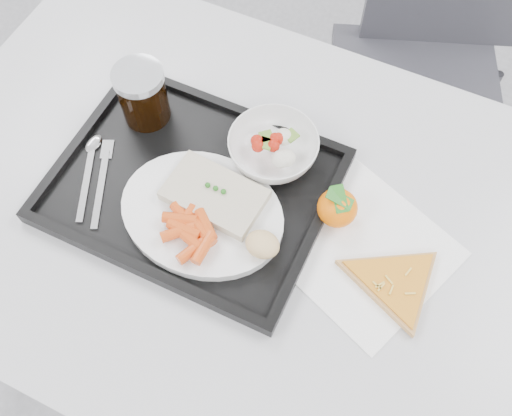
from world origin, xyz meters
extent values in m
cube|color=#BABABD|center=(0.00, 0.30, 0.73)|extent=(1.20, 0.80, 0.03)
cylinder|color=#47474C|center=(-0.54, 0.64, 0.36)|extent=(0.04, 0.04, 0.72)
cube|color=#35353B|center=(0.16, 0.92, 0.45)|extent=(0.54, 0.54, 0.04)
cylinder|color=#47474C|center=(-0.02, 0.74, 0.21)|extent=(0.03, 0.03, 0.43)
cylinder|color=#47474C|center=(0.34, 0.74, 0.21)|extent=(0.03, 0.03, 0.43)
cylinder|color=#47474C|center=(-0.02, 1.10, 0.21)|extent=(0.03, 0.03, 0.43)
cylinder|color=#47474C|center=(0.34, 1.10, 0.21)|extent=(0.03, 0.03, 0.43)
cube|color=black|center=(-0.11, 0.30, 0.76)|extent=(0.45, 0.35, 0.01)
cube|color=black|center=(-0.11, 0.46, 0.77)|extent=(0.45, 0.02, 0.01)
cube|color=black|center=(-0.11, 0.13, 0.77)|extent=(0.45, 0.02, 0.01)
cube|color=black|center=(0.11, 0.30, 0.77)|extent=(0.02, 0.32, 0.01)
cube|color=black|center=(-0.32, 0.30, 0.77)|extent=(0.02, 0.32, 0.01)
cylinder|color=white|center=(-0.06, 0.25, 0.77)|extent=(0.27, 0.27, 0.02)
cube|color=beige|center=(-0.06, 0.28, 0.79)|extent=(0.16, 0.11, 0.02)
sphere|color=#236B1C|center=(-0.07, 0.29, 0.81)|extent=(0.01, 0.01, 0.01)
sphere|color=#236B1C|center=(-0.06, 0.29, 0.81)|extent=(0.01, 0.01, 0.01)
sphere|color=#236B1C|center=(-0.04, 0.29, 0.81)|extent=(0.01, 0.01, 0.01)
ellipsoid|color=#E8D18B|center=(0.05, 0.23, 0.80)|extent=(0.06, 0.05, 0.03)
imported|color=white|center=(-0.01, 0.41, 0.79)|extent=(0.15, 0.15, 0.05)
cylinder|color=black|center=(-0.25, 0.39, 0.81)|extent=(0.08, 0.08, 0.10)
cylinder|color=#A5A8AD|center=(-0.25, 0.39, 0.87)|extent=(0.09, 0.09, 0.01)
cube|color=silver|center=(-0.27, 0.22, 0.77)|extent=(0.07, 0.14, 0.00)
ellipsoid|color=silver|center=(-0.30, 0.30, 0.77)|extent=(0.04, 0.05, 0.01)
cube|color=silver|center=(-0.24, 0.22, 0.77)|extent=(0.07, 0.14, 0.00)
cube|color=silver|center=(-0.27, 0.30, 0.77)|extent=(0.03, 0.04, 0.00)
cube|color=white|center=(0.19, 0.31, 0.75)|extent=(0.32, 0.31, 0.00)
ellipsoid|color=orange|center=(0.13, 0.35, 0.79)|extent=(0.08, 0.08, 0.06)
cube|color=#236B1C|center=(0.13, 0.35, 0.81)|extent=(0.04, 0.05, 0.02)
cube|color=#236B1C|center=(0.13, 0.35, 0.81)|extent=(0.04, 0.02, 0.02)
cylinder|color=tan|center=(0.25, 0.28, 0.76)|extent=(0.20, 0.20, 0.01)
cylinder|color=#B2421A|center=(0.25, 0.28, 0.77)|extent=(0.18, 0.18, 0.00)
cube|color=#EABC47|center=(0.24, 0.26, 0.77)|extent=(0.01, 0.02, 0.00)
cube|color=#EABC47|center=(0.28, 0.27, 0.77)|extent=(0.02, 0.01, 0.00)
cube|color=#EABC47|center=(0.23, 0.26, 0.77)|extent=(0.02, 0.01, 0.00)
cube|color=#EABC47|center=(0.24, 0.27, 0.77)|extent=(0.02, 0.01, 0.00)
cube|color=#EABC47|center=(0.23, 0.26, 0.77)|extent=(0.01, 0.02, 0.00)
cube|color=#EABC47|center=(0.27, 0.30, 0.77)|extent=(0.01, 0.02, 0.00)
cube|color=#EABC47|center=(0.25, 0.26, 0.77)|extent=(0.00, 0.02, 0.00)
cylinder|color=#D74B15|center=(-0.03, 0.19, 0.80)|extent=(0.02, 0.05, 0.02)
cylinder|color=#D74B15|center=(-0.05, 0.20, 0.80)|extent=(0.06, 0.03, 0.02)
cylinder|color=#D74B15|center=(-0.08, 0.22, 0.80)|extent=(0.02, 0.05, 0.02)
cylinder|color=#D74B15|center=(-0.04, 0.18, 0.79)|extent=(0.04, 0.06, 0.02)
cylinder|color=#D74B15|center=(-0.08, 0.20, 0.80)|extent=(0.05, 0.05, 0.02)
cylinder|color=#D74B15|center=(-0.04, 0.22, 0.80)|extent=(0.06, 0.04, 0.02)
cylinder|color=#D74B15|center=(-0.08, 0.22, 0.80)|extent=(0.06, 0.03, 0.02)
cylinder|color=#D74B15|center=(-0.07, 0.21, 0.80)|extent=(0.05, 0.02, 0.02)
cylinder|color=#D74B15|center=(-0.04, 0.23, 0.80)|extent=(0.05, 0.05, 0.02)
cylinder|color=#D74B15|center=(-0.08, 0.23, 0.79)|extent=(0.06, 0.04, 0.02)
sphere|color=#AF1B0B|center=(0.00, 0.42, 0.80)|extent=(0.02, 0.02, 0.02)
sphere|color=#AF1B0B|center=(-0.01, 0.40, 0.80)|extent=(0.02, 0.02, 0.02)
sphere|color=#AF1B0B|center=(-0.03, 0.39, 0.80)|extent=(0.02, 0.02, 0.02)
sphere|color=#AF1B0B|center=(-0.01, 0.42, 0.80)|extent=(0.02, 0.02, 0.02)
sphere|color=#AF1B0B|center=(-0.04, 0.40, 0.80)|extent=(0.02, 0.02, 0.02)
ellipsoid|color=silver|center=(0.00, 0.43, 0.80)|extent=(0.03, 0.03, 0.03)
ellipsoid|color=silver|center=(0.02, 0.39, 0.80)|extent=(0.03, 0.03, 0.03)
ellipsoid|color=silver|center=(0.01, 0.39, 0.80)|extent=(0.03, 0.03, 0.03)
cube|color=olive|center=(-0.03, 0.41, 0.80)|extent=(0.03, 0.03, 0.00)
cube|color=olive|center=(0.01, 0.43, 0.80)|extent=(0.03, 0.03, 0.00)
cube|color=olive|center=(-0.02, 0.40, 0.80)|extent=(0.02, 0.02, 0.00)
camera|label=1|loc=(0.19, -0.09, 1.58)|focal=40.00mm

